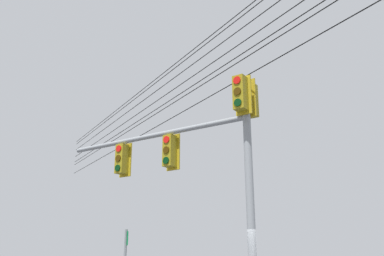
% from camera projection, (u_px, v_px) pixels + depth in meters
% --- Properties ---
extents(signal_mast_assembly, '(3.40, 5.96, 6.34)m').
position_uv_depth(signal_mast_assembly, '(201.00, 152.00, 10.84)').
color(signal_mast_assembly, gray).
rests_on(signal_mast_assembly, ground).
extents(overhead_wire_span, '(0.84, 30.78, 2.44)m').
position_uv_depth(overhead_wire_span, '(215.00, 60.00, 12.12)').
color(overhead_wire_span, black).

